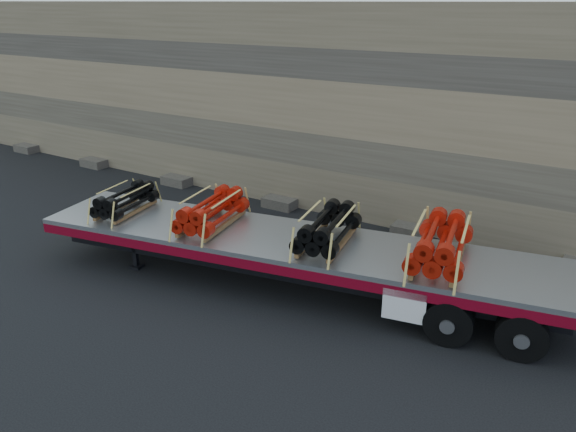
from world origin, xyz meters
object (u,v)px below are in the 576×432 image
Objects in this scene: bundle_front at (125,201)px; bundle_midfront at (212,212)px; trailer at (291,263)px; bundle_rear at (440,244)px; bundle_midrear at (328,229)px.

bundle_midfront is at bearing 0.00° from bundle_front.
bundle_midfront is at bearing 180.00° from trailer.
bundle_front is at bearing 180.00° from trailer.
bundle_midfront is at bearing 180.00° from bundle_rear.
bundle_midrear is (5.92, 1.09, 0.06)m from bundle_front.
trailer is 6.07× the size of bundle_midfront.
bundle_midfront is at bearing 180.00° from bundle_midrear.
bundle_midfront is 1.00× the size of bundle_midrear.
bundle_front reaches higher than trailer.
trailer is 2.52m from bundle_midfront.
bundle_rear is at bearing 0.00° from bundle_front.
bundle_midfront is 3.24m from bundle_midrear.
bundle_front is (-4.97, -0.92, 1.03)m from trailer.
bundle_midrear is 0.90× the size of bundle_rear.
bundle_rear is (3.62, 0.67, 1.13)m from trailer.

